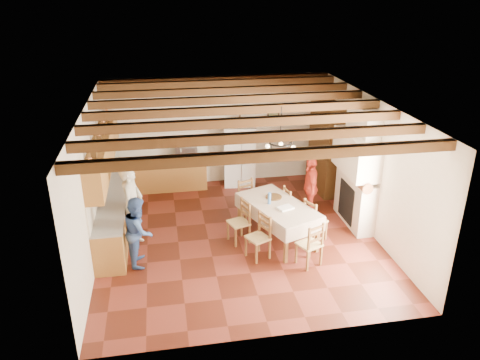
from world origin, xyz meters
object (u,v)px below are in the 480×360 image
object	(u,v)px
chair_left_far	(239,222)
person_woman_blue	(139,231)
refrigerator	(239,155)
chair_end_near	(309,243)
chair_right_far	(293,206)
chair_left_near	(258,237)
person_woman_red	(310,187)
chair_right_near	(315,219)
hutch	(326,148)
person_man	(132,206)
chair_end_far	(249,200)
microwave	(187,151)
dining_table	(278,208)

from	to	relation	value
chair_left_far	person_woman_blue	world-z (taller)	person_woman_blue
refrigerator	chair_end_near	xyz separation A→B (m)	(0.67, -4.29, -0.37)
chair_right_far	chair_end_near	bearing A→B (deg)	166.89
chair_left_near	person_woman_red	bearing A→B (deg)	110.21
chair_right_far	person_woman_red	size ratio (longest dim) A/B	0.63
chair_right_near	chair_right_far	distance (m)	0.76
chair_left_far	person_woman_blue	xyz separation A→B (m)	(-2.09, -0.47, 0.24)
refrigerator	chair_right_far	xyz separation A→B (m)	(0.81, -2.62, -0.37)
hutch	person_woman_red	world-z (taller)	hutch
person_man	person_woman_blue	size ratio (longest dim) A/B	1.29
chair_left_near	chair_right_far	size ratio (longest dim) A/B	1.00
person_woman_blue	chair_right_near	bearing A→B (deg)	-83.31
chair_right_near	chair_end_far	distance (m)	1.73
person_woman_blue	microwave	xyz separation A→B (m)	(1.21, 3.62, 0.34)
hutch	person_woman_blue	size ratio (longest dim) A/B	1.67
chair_end_near	person_man	distance (m)	3.75
dining_table	chair_end_far	distance (m)	1.19
chair_end_near	person_woman_red	xyz separation A→B (m)	(0.66, 2.06, 0.28)
chair_end_near	microwave	bearing A→B (deg)	-87.96
chair_end_near	chair_end_far	size ratio (longest dim) A/B	1.00
refrigerator	microwave	distance (m)	1.46
refrigerator	person_man	xyz separation A→B (m)	(-2.79, -2.90, 0.08)
chair_right_far	refrigerator	bearing A→B (deg)	9.08
hutch	chair_end_near	bearing A→B (deg)	-118.90
microwave	dining_table	bearing A→B (deg)	-55.81
chair_left_near	person_woman_red	xyz separation A→B (m)	(1.62, 1.64, 0.28)
person_man	chair_left_near	bearing A→B (deg)	-97.12
hutch	chair_right_far	distance (m)	2.38
chair_end_near	chair_end_far	world-z (taller)	same
refrigerator	chair_left_near	distance (m)	3.90
chair_end_near	person_woman_blue	distance (m)	3.40
chair_left_far	person_man	size ratio (longest dim) A/B	0.52
chair_right_far	chair_end_near	distance (m)	1.67
dining_table	chair_left_far	xyz separation A→B (m)	(-0.86, 0.04, -0.29)
person_woman_red	chair_left_far	bearing A→B (deg)	-52.68
dining_table	chair_end_far	world-z (taller)	chair_end_far
chair_left_far	chair_end_near	size ratio (longest dim) A/B	1.00
chair_right_far	chair_left_near	bearing A→B (deg)	130.39
refrigerator	microwave	xyz separation A→B (m)	(-1.45, -0.01, 0.21)
refrigerator	chair_end_far	size ratio (longest dim) A/B	1.76
hutch	chair_left_far	bearing A→B (deg)	-144.89
chair_left_near	chair_end_far	bearing A→B (deg)	150.05
chair_end_near	person_man	xyz separation A→B (m)	(-3.46, 1.39, 0.45)
microwave	person_woman_blue	bearing A→B (deg)	-102.96
dining_table	microwave	bearing A→B (deg)	118.64
dining_table	person_woman_blue	xyz separation A→B (m)	(-2.95, -0.43, -0.05)
refrigerator	dining_table	world-z (taller)	refrigerator
person_woman_blue	microwave	distance (m)	3.83
chair_right_far	person_woman_red	xyz separation A→B (m)	(0.52, 0.39, 0.28)
refrigerator	chair_right_far	bearing A→B (deg)	-65.75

